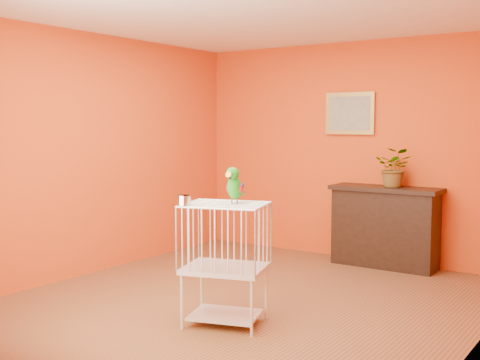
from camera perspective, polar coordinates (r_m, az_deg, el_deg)
The scene contains 8 objects.
ground at distance 5.62m, azimuth 0.59°, elevation -11.46°, with size 4.50×4.50×0.00m, color brown.
room_shell at distance 5.38m, azimuth 0.61°, elevation 4.92°, with size 4.50×4.50×4.50m.
console_cabinet at distance 7.05m, azimuth 13.56°, elevation -4.32°, with size 1.24×0.44×0.92m.
potted_plant at distance 6.96m, azimuth 14.51°, elevation 0.76°, with size 0.40×0.44×0.34m, color #26722D.
framed_picture at distance 7.33m, azimuth 10.36°, elevation 6.23°, with size 0.62×0.04×0.50m.
birdcage at distance 4.88m, azimuth -1.43°, elevation -7.81°, with size 0.76×0.66×0.99m.
feed_cup at distance 4.72m, azimuth -5.34°, elevation -1.90°, with size 0.11×0.11×0.08m, color silver.
parrot at distance 4.80m, azimuth -0.55°, elevation -0.47°, with size 0.15×0.27×0.30m.
Camera 1 is at (2.99, -4.47, 1.62)m, focal length 45.00 mm.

